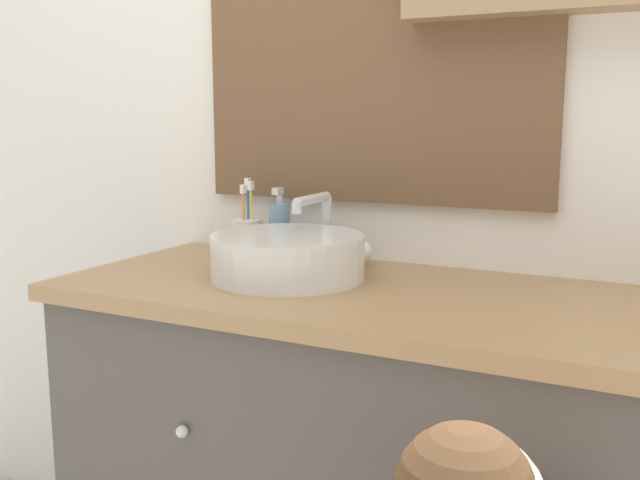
% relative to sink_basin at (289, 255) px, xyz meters
% --- Properties ---
extents(wall_back, '(3.20, 0.18, 2.50)m').
position_rel_sink_basin_xyz_m(wall_back, '(0.24, 0.29, 0.36)').
color(wall_back, silver).
rests_on(wall_back, ground_plane).
extents(sink_basin, '(0.33, 0.38, 0.17)m').
position_rel_sink_basin_xyz_m(sink_basin, '(0.00, 0.00, 0.00)').
color(sink_basin, silver).
rests_on(sink_basin, vanity_counter).
extents(toothbrush_holder, '(0.07, 0.07, 0.19)m').
position_rel_sink_basin_xyz_m(toothbrush_holder, '(-0.22, 0.18, -0.00)').
color(toothbrush_holder, silver).
rests_on(toothbrush_holder, vanity_counter).
extents(soap_dispenser, '(0.05, 0.05, 0.17)m').
position_rel_sink_basin_xyz_m(soap_dispenser, '(-0.13, 0.19, 0.02)').
color(soap_dispenser, '#6B93B2').
rests_on(soap_dispenser, vanity_counter).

